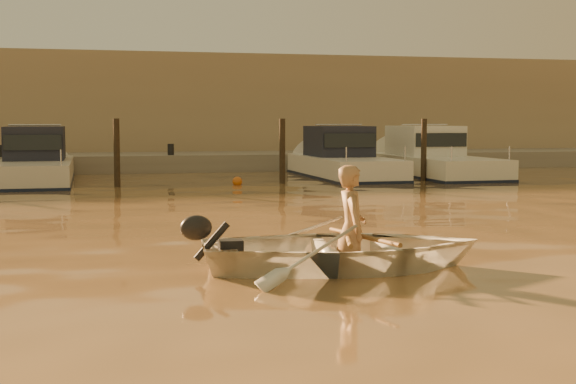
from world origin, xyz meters
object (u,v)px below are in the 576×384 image
object	(u,v)px
dinghy	(344,249)
waterfront_building	(110,110)
person	(351,228)
moored_boat_2	(35,163)
moored_boat_4	(344,159)
moored_boat_5	(433,158)

from	to	relation	value
dinghy	waterfront_building	bearing A→B (deg)	10.82
person	moored_boat_2	bearing A→B (deg)	23.06
dinghy	moored_boat_2	bearing A→B (deg)	22.75
moored_boat_4	moored_boat_5	xyz separation A→B (m)	(3.29, 0.00, 0.00)
moored_boat_2	moored_boat_4	xyz separation A→B (m)	(10.17, 0.00, 0.00)
person	moored_boat_4	world-z (taller)	moored_boat_4
dinghy	waterfront_building	xyz separation A→B (m)	(-2.19, 27.33, 2.14)
person	moored_boat_2	xyz separation A→B (m)	(-4.94, 16.34, 0.10)
moored_boat_4	waterfront_building	bearing A→B (deg)	124.37
dinghy	moored_boat_4	bearing A→B (deg)	-11.84
moored_boat_4	moored_boat_5	bearing A→B (deg)	0.00
moored_boat_2	moored_boat_5	size ratio (longest dim) A/B	0.92
dinghy	moored_boat_5	distance (m)	18.47
person	waterfront_building	world-z (taller)	waterfront_building
moored_boat_4	moored_boat_2	bearing A→B (deg)	180.00
moored_boat_2	moored_boat_4	world-z (taller)	same
person	moored_boat_2	size ratio (longest dim) A/B	0.22
moored_boat_5	waterfront_building	xyz separation A→B (m)	(-10.81, 11.00, 1.77)
moored_boat_2	moored_boat_4	bearing A→B (deg)	0.00
dinghy	waterfront_building	world-z (taller)	waterfront_building
person	waterfront_building	bearing A→B (deg)	11.03
moored_boat_4	moored_boat_5	world-z (taller)	same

